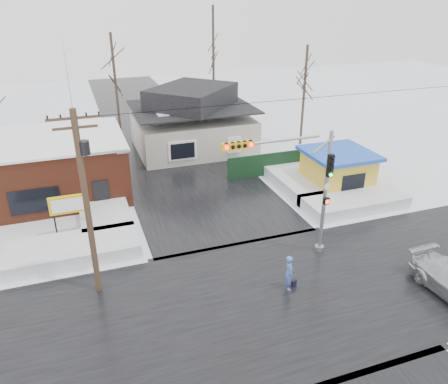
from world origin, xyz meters
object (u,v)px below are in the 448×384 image
object	(u,v)px
kiosk	(337,170)
pedestrian	(289,273)
traffic_signal	(300,181)
marquee_sign	(69,206)
utility_pole	(87,195)

from	to	relation	value
kiosk	pedestrian	xyz separation A→B (m)	(-8.71, -9.49, -0.55)
traffic_signal	kiosk	distance (m)	10.43
marquee_sign	pedestrian	bearing A→B (deg)	-42.57
pedestrian	kiosk	bearing A→B (deg)	-26.45
traffic_signal	marquee_sign	size ratio (longest dim) A/B	2.75
utility_pole	pedestrian	size ratio (longest dim) A/B	4.90
marquee_sign	kiosk	world-z (taller)	kiosk
marquee_sign	kiosk	size ratio (longest dim) A/B	0.55
traffic_signal	pedestrian	bearing A→B (deg)	-123.80
kiosk	traffic_signal	bearing A→B (deg)	-135.16
traffic_signal	pedestrian	distance (m)	4.68
marquee_sign	pedestrian	world-z (taller)	marquee_sign
traffic_signal	utility_pole	distance (m)	10.39
traffic_signal	pedestrian	xyz separation A→B (m)	(-1.65, -2.46, -3.62)
utility_pole	kiosk	size ratio (longest dim) A/B	1.96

